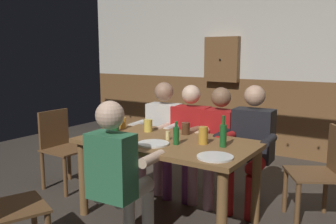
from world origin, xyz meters
TOP-DOWN VIEW (x-y plane):
  - ground_plane at (0.00, 0.00)m, footprint 8.04×8.04m
  - back_wall_upper at (0.00, 2.77)m, footprint 6.70×0.12m
  - back_wall_wainscot at (0.00, 2.77)m, footprint 6.70×0.12m
  - dining_table at (0.00, 0.08)m, footprint 1.59×0.89m
  - person_0 at (-0.52, 0.75)m, footprint 0.54×0.56m
  - person_1 at (-0.17, 0.74)m, footprint 0.57×0.56m
  - person_2 at (0.17, 0.74)m, footprint 0.51×0.56m
  - person_3 at (0.54, 0.75)m, footprint 0.54×0.54m
  - person_4 at (-0.01, -0.58)m, footprint 0.50×0.51m
  - chair_empty_near_right at (1.21, 0.78)m, footprint 0.60×0.60m
  - chair_empty_near_left at (-1.46, 0.10)m, footprint 0.45×0.45m
  - table_candle at (-0.00, 0.08)m, footprint 0.04×0.04m
  - plate_0 at (0.60, -0.19)m, footprint 0.28×0.28m
  - plate_1 at (-0.01, -0.12)m, footprint 0.27×0.27m
  - bottle_0 at (-0.63, 0.07)m, footprint 0.06×0.06m
  - bottle_1 at (0.15, -0.01)m, footprint 0.05×0.05m
  - bottle_2 at (0.52, 0.13)m, footprint 0.06×0.06m
  - bottle_3 at (-0.29, -0.29)m, footprint 0.06×0.06m
  - pint_glass_0 at (0.34, 0.13)m, footprint 0.08×0.08m
  - pint_glass_1 at (-0.66, 0.25)m, footprint 0.06×0.06m
  - pint_glass_2 at (0.03, 0.36)m, footprint 0.08×0.08m
  - pint_glass_3 at (-0.35, 0.27)m, footprint 0.08×0.08m
  - pint_glass_4 at (-0.38, -0.28)m, footprint 0.08×0.08m
  - wall_dart_cabinet at (-0.65, 2.64)m, footprint 0.56×0.15m

SIDE VIEW (x-z plane):
  - ground_plane at x=0.00m, z-range 0.00..0.00m
  - chair_empty_near_right at x=1.21m, z-range 0.04..0.92m
  - chair_empty_near_left at x=-1.46m, z-range 0.04..0.92m
  - back_wall_wainscot at x=0.00m, z-range 0.00..1.13m
  - dining_table at x=0.00m, z-range 0.26..1.01m
  - person_2 at x=0.17m, z-range 0.06..1.24m
  - person_1 at x=-0.17m, z-range 0.06..1.24m
  - person_4 at x=-0.01m, z-range 0.06..1.25m
  - person_0 at x=-0.52m, z-range 0.06..1.26m
  - person_3 at x=0.54m, z-range 0.06..1.28m
  - plate_0 at x=0.60m, z-range 0.75..0.76m
  - plate_1 at x=-0.01m, z-range 0.75..0.76m
  - table_candle at x=0.00m, z-range 0.75..0.83m
  - pint_glass_1 at x=-0.66m, z-range 0.75..0.86m
  - pint_glass_2 at x=0.03m, z-range 0.75..0.87m
  - pint_glass_3 at x=-0.35m, z-range 0.75..0.87m
  - pint_glass_4 at x=-0.38m, z-range 0.75..0.90m
  - pint_glass_0 at x=0.34m, z-range 0.75..0.90m
  - bottle_1 at x=0.15m, z-range 0.73..0.93m
  - bottle_0 at x=-0.63m, z-range 0.73..0.95m
  - bottle_2 at x=0.52m, z-range 0.72..0.99m
  - bottle_3 at x=-0.29m, z-range 0.73..0.99m
  - wall_dart_cabinet at x=-0.65m, z-range 1.08..1.78m
  - back_wall_upper at x=0.00m, z-range 1.13..2.64m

